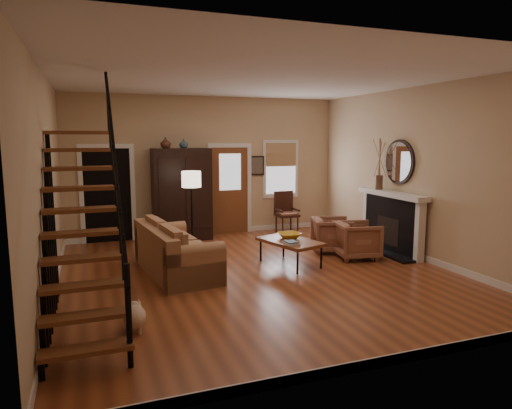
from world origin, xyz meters
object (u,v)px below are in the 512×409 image
object	(u,v)px
coffee_table	(290,252)
armchair_left	(357,240)
side_chair	(287,213)
armchair_right	(332,235)
armoire	(182,194)
floor_lamp	(192,213)
sofa	(176,250)

from	to	relation	value
coffee_table	armchair_left	size ratio (longest dim) A/B	1.54
armchair_left	side_chair	size ratio (longest dim) A/B	0.77
side_chair	coffee_table	bearing A→B (deg)	-112.86
armchair_right	side_chair	size ratio (longest dim) A/B	0.76
armoire	floor_lamp	xyz separation A→B (m)	(-0.07, -1.38, -0.21)
armchair_left	floor_lamp	distance (m)	3.31
armchair_left	floor_lamp	bearing A→B (deg)	74.45
floor_lamp	sofa	bearing A→B (deg)	-114.07
floor_lamp	armchair_right	bearing A→B (deg)	-17.25
sofa	armchair_right	xyz separation A→B (m)	(3.29, 0.40, -0.06)
armchair_left	armoire	bearing A→B (deg)	56.25
sofa	floor_lamp	distance (m)	1.43
armchair_left	side_chair	distance (m)	2.67
sofa	armchair_left	xyz separation A→B (m)	(3.48, -0.22, -0.05)
sofa	armchair_right	distance (m)	3.31
armchair_left	armchair_right	bearing A→B (deg)	28.75
floor_lamp	side_chair	size ratio (longest dim) A/B	1.64
armchair_left	side_chair	world-z (taller)	side_chair
coffee_table	side_chair	distance (m)	2.86
coffee_table	armchair_left	xyz separation A→B (m)	(1.42, -0.02, 0.13)
sofa	coffee_table	distance (m)	2.08
armoire	armchair_left	xyz separation A→B (m)	(2.86, -2.84, -0.69)
armoire	armchair_right	distance (m)	3.54
coffee_table	side_chair	size ratio (longest dim) A/B	1.19
sofa	coffee_table	xyz separation A→B (m)	(2.07, -0.20, -0.18)
armoire	sofa	bearing A→B (deg)	-103.36
sofa	armchair_right	bearing A→B (deg)	0.22
coffee_table	armchair_left	distance (m)	1.42
side_chair	armchair_left	bearing A→B (deg)	-83.25
side_chair	armoire	bearing A→B (deg)	175.52
sofa	coffee_table	bearing A→B (deg)	-12.24
armoire	coffee_table	distance (m)	3.27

